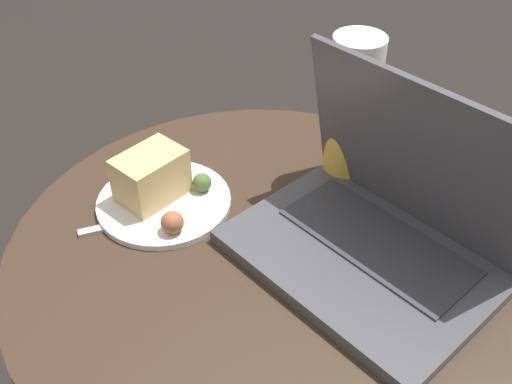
# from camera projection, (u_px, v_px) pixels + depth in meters

# --- Properties ---
(table) EXTENTS (0.66, 0.66, 0.58)m
(table) POSITION_uv_depth(u_px,v_px,m) (262.00, 329.00, 0.89)
(table) COLOR #515156
(table) RESTS_ON ground_plane
(laptop) EXTENTS (0.34, 0.25, 0.23)m
(laptop) POSITION_uv_depth(u_px,v_px,m) (379.00, 225.00, 0.73)
(laptop) COLOR #47474C
(laptop) RESTS_ON table
(beer_glass) EXTENTS (0.07, 0.07, 0.22)m
(beer_glass) POSITION_uv_depth(u_px,v_px,m) (352.00, 111.00, 0.82)
(beer_glass) COLOR gold
(beer_glass) RESTS_ON table
(snack_plate) EXTENTS (0.19, 0.19, 0.08)m
(snack_plate) POSITION_uv_depth(u_px,v_px,m) (158.00, 189.00, 0.82)
(snack_plate) COLOR silver
(snack_plate) RESTS_ON table
(fork) EXTENTS (0.09, 0.15, 0.00)m
(fork) POSITION_uv_depth(u_px,v_px,m) (150.00, 218.00, 0.81)
(fork) COLOR #B2B2B7
(fork) RESTS_ON table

